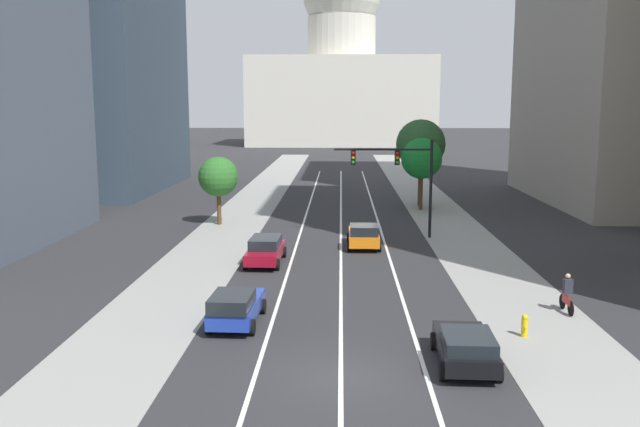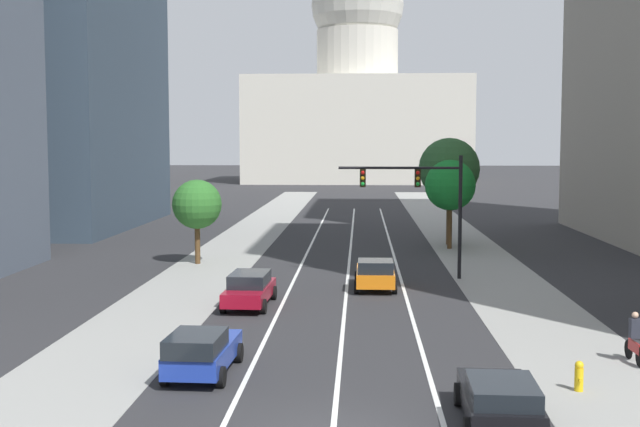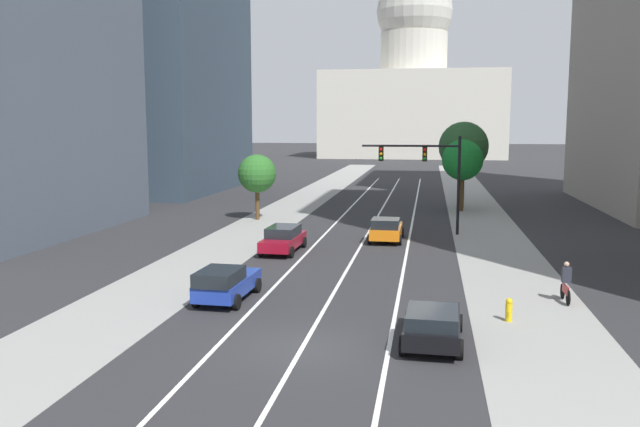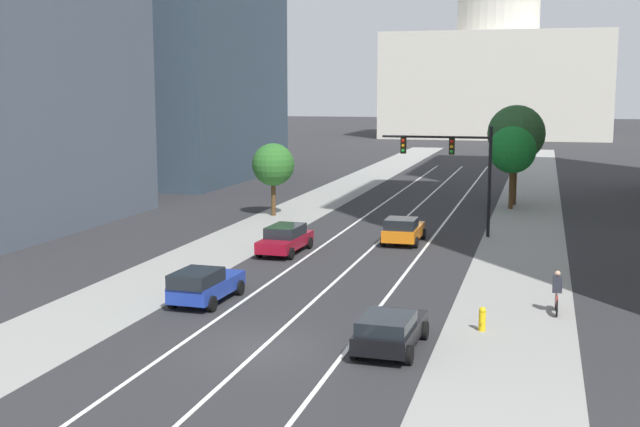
% 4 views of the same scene
% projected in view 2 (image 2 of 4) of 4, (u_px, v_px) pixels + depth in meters
% --- Properties ---
extents(ground_plane, '(400.00, 400.00, 0.00)m').
position_uv_depth(ground_plane, '(351.00, 242.00, 60.02)').
color(ground_plane, '#2B2B2D').
extents(sidewalk_left, '(4.79, 130.00, 0.01)m').
position_uv_depth(sidewalk_left, '(232.00, 250.00, 55.44)').
color(sidewalk_left, gray).
rests_on(sidewalk_left, ground).
extents(sidewalk_right, '(4.79, 130.00, 0.01)m').
position_uv_depth(sidewalk_right, '(471.00, 251.00, 54.64)').
color(sidewalk_right, gray).
rests_on(sidewalk_right, ground).
extents(lane_stripe_left, '(0.16, 90.00, 0.01)m').
position_uv_depth(lane_stripe_left, '(297.00, 274.00, 45.23)').
color(lane_stripe_left, white).
rests_on(lane_stripe_left, ground).
extents(lane_stripe_center, '(0.16, 90.00, 0.01)m').
position_uv_depth(lane_stripe_center, '(348.00, 274.00, 45.09)').
color(lane_stripe_center, white).
rests_on(lane_stripe_center, ground).
extents(lane_stripe_right, '(0.16, 90.00, 0.01)m').
position_uv_depth(lane_stripe_right, '(399.00, 275.00, 44.95)').
color(lane_stripe_right, white).
rests_on(lane_stripe_right, ground).
extents(capitol_building, '(40.22, 23.17, 41.95)m').
position_uv_depth(capitol_building, '(357.00, 100.00, 149.77)').
color(capitol_building, beige).
rests_on(capitol_building, ground).
extents(car_black, '(2.14, 4.25, 1.35)m').
position_uv_depth(car_black, '(499.00, 399.00, 20.90)').
color(car_black, black).
rests_on(car_black, ground).
extents(car_blue, '(2.06, 4.28, 1.51)m').
position_uv_depth(car_blue, '(201.00, 351.00, 25.43)').
color(car_blue, '#1E389E').
rests_on(car_blue, ground).
extents(car_orange, '(2.08, 4.17, 1.56)m').
position_uv_depth(car_orange, '(375.00, 274.00, 40.46)').
color(car_orange, orange).
rests_on(car_orange, ground).
extents(car_crimson, '(2.09, 4.73, 1.50)m').
position_uv_depth(car_crimson, '(250.00, 289.00, 36.34)').
color(car_crimson, maroon).
rests_on(car_crimson, ground).
extents(traffic_signal_mast, '(6.59, 0.39, 6.60)m').
position_uv_depth(traffic_signal_mast, '(422.00, 193.00, 43.41)').
color(traffic_signal_mast, black).
rests_on(traffic_signal_mast, ground).
extents(fire_hydrant, '(0.26, 0.35, 0.91)m').
position_uv_depth(fire_hydrant, '(579.00, 376.00, 23.90)').
color(fire_hydrant, yellow).
rests_on(fire_hydrant, ground).
extents(cyclist, '(0.37, 1.70, 1.72)m').
position_uv_depth(cyclist, '(635.00, 338.00, 26.91)').
color(cyclist, black).
rests_on(cyclist, ground).
extents(street_tree_near_left, '(2.96, 2.96, 5.08)m').
position_uv_depth(street_tree_near_left, '(197.00, 205.00, 48.77)').
color(street_tree_near_left, '#51381E').
rests_on(street_tree_near_left, ground).
extents(street_tree_mid_right, '(4.34, 4.34, 7.62)m').
position_uv_depth(street_tree_mid_right, '(449.00, 169.00, 57.80)').
color(street_tree_mid_right, '#51381E').
rests_on(street_tree_mid_right, ground).
extents(street_tree_far_right, '(3.47, 3.47, 6.12)m').
position_uv_depth(street_tree_far_right, '(450.00, 185.00, 55.65)').
color(street_tree_far_right, '#51381E').
rests_on(street_tree_far_right, ground).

